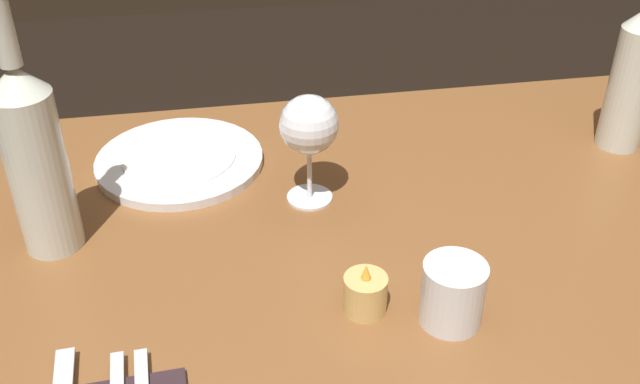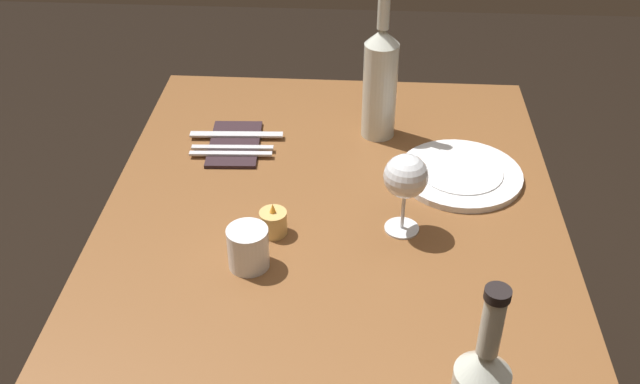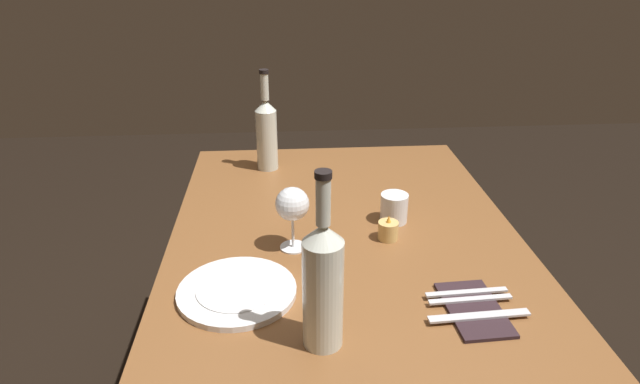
{
  "view_description": "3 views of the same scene",
  "coord_description": "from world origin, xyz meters",
  "views": [
    {
      "loc": [
        0.18,
        0.74,
        1.34
      ],
      "look_at": [
        0.04,
        -0.03,
        0.82
      ],
      "focal_mm": 41.5,
      "sensor_mm": 36.0,
      "label": 1
    },
    {
      "loc": [
        -1.07,
        -0.05,
        1.61
      ],
      "look_at": [
        0.01,
        0.02,
        0.84
      ],
      "focal_mm": 41.54,
      "sensor_mm": 36.0,
      "label": 2
    },
    {
      "loc": [
        1.2,
        -0.15,
        1.44
      ],
      "look_at": [
        -0.01,
        -0.07,
        0.87
      ],
      "focal_mm": 30.53,
      "sensor_mm": 36.0,
      "label": 3
    }
  ],
  "objects": [
    {
      "name": "dining_table",
      "position": [
        0.0,
        0.0,
        0.65
      ],
      "size": [
        1.3,
        0.9,
        0.74
      ],
      "color": "brown",
      "rests_on": "ground"
    },
    {
      "name": "wine_glass_left",
      "position": [
        0.04,
        -0.14,
        0.86
      ],
      "size": [
        0.08,
        0.08,
        0.16
      ],
      "color": "white",
      "rests_on": "dining_table"
    },
    {
      "name": "wine_bottle",
      "position": [
        -0.48,
        -0.21,
        0.87
      ],
      "size": [
        0.07,
        0.07,
        0.33
      ],
      "color": "silver",
      "rests_on": "dining_table"
    },
    {
      "name": "wine_bottle_second",
      "position": [
        0.39,
        -0.09,
        0.88
      ],
      "size": [
        0.08,
        0.08,
        0.35
      ],
      "color": "silver",
      "rests_on": "dining_table"
    },
    {
      "name": "water_tumbler",
      "position": [
        -0.08,
        0.14,
        0.77
      ],
      "size": [
        0.07,
        0.07,
        0.08
      ],
      "color": "white",
      "rests_on": "dining_table"
    },
    {
      "name": "votive_candle",
      "position": [
        0.01,
        0.11,
        0.76
      ],
      "size": [
        0.05,
        0.05,
        0.07
      ],
      "color": "#DBB266",
      "rests_on": "dining_table"
    },
    {
      "name": "dinner_plate",
      "position": [
        0.22,
        -0.26,
        0.75
      ],
      "size": [
        0.26,
        0.26,
        0.02
      ],
      "color": "white",
      "rests_on": "dining_table"
    },
    {
      "name": "folded_napkin",
      "position": [
        0.32,
        0.23,
        0.74
      ],
      "size": [
        0.2,
        0.12,
        0.01
      ],
      "color": "#2D1E23",
      "rests_on": "dining_table"
    },
    {
      "name": "fork_inner",
      "position": [
        0.29,
        0.23,
        0.75
      ],
      "size": [
        0.02,
        0.18,
        0.0
      ],
      "color": "silver",
      "rests_on": "folded_napkin"
    },
    {
      "name": "fork_outer",
      "position": [
        0.27,
        0.23,
        0.75
      ],
      "size": [
        0.02,
        0.18,
        0.0
      ],
      "color": "silver",
      "rests_on": "folded_napkin"
    },
    {
      "name": "table_knife",
      "position": [
        0.35,
        0.23,
        0.75
      ],
      "size": [
        0.03,
        0.21,
        0.0
      ],
      "color": "silver",
      "rests_on": "folded_napkin"
    }
  ]
}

